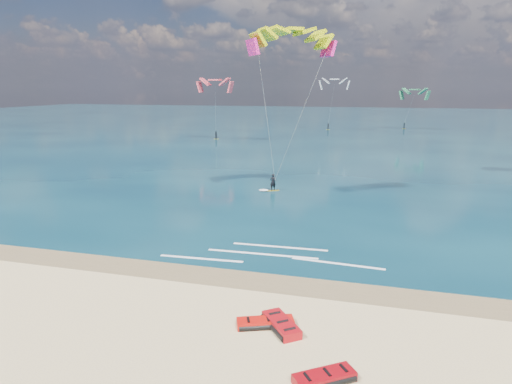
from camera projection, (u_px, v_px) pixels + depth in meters
The scene contains 9 objects.
ground at pixel (317, 163), 58.51m from camera, with size 320.00×320.00×0.00m, color tan.
wet_sand_strip at pixel (220, 276), 23.75m from camera, with size 320.00×2.40×0.01m, color brown.
sea at pixel (351, 124), 118.64m from camera, with size 320.00×200.00×0.04m, color #0A2637.
packed_kite_left at pixel (265, 326), 18.83m from camera, with size 2.52×1.02×0.37m, color red, non-canonical shape.
packed_kite_mid at pixel (281, 329), 18.62m from camera, with size 2.36×1.20×0.44m, color #B50C13, non-canonical shape.
packed_kite_right at pixel (324, 382), 15.27m from camera, with size 2.31×1.09×0.39m, color #99060E, non-canonical shape.
kitesurfer_main at pixel (282, 106), 38.81m from camera, with size 8.37×7.33×15.37m.
shoreline_foam at pixel (270, 255), 26.63m from camera, with size 12.68×3.58×0.01m.
distant_kites at pixel (323, 109), 92.53m from camera, with size 40.92×34.52×11.13m.
Camera 1 is at (7.65, -17.86, 9.67)m, focal length 32.00 mm.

